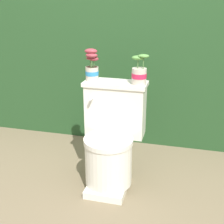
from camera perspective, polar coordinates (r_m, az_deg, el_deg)
name	(u,v)px	position (r m, az deg, el deg)	size (l,w,h in m)	color
ground_plane	(101,188)	(2.49, -2.03, -13.77)	(12.00, 12.00, 0.00)	#75664C
hedge_backdrop	(133,63)	(3.31, 3.90, 8.88)	(3.65, 0.73, 1.46)	#234723
toilet	(111,141)	(2.38, -0.12, -5.25)	(0.48, 0.50, 0.79)	silver
potted_plant_left	(92,68)	(2.36, -3.70, 8.12)	(0.11, 0.11, 0.24)	beige
potted_plant_midleft	(139,73)	(2.27, 5.01, 7.08)	(0.13, 0.11, 0.22)	beige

